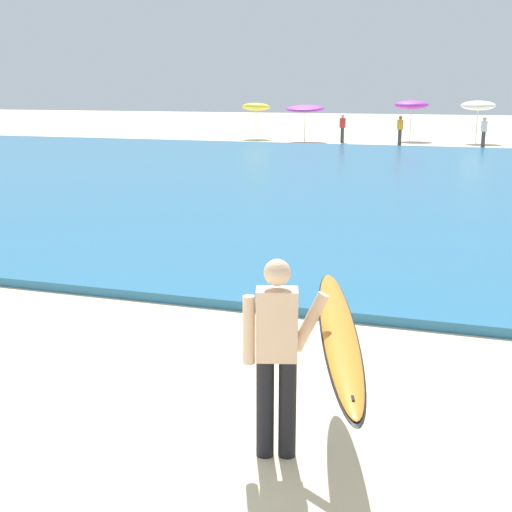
{
  "coord_description": "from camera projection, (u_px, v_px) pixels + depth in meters",
  "views": [
    {
      "loc": [
        4.2,
        -4.06,
        3.06
      ],
      "look_at": [
        1.69,
        3.58,
        1.1
      ],
      "focal_mm": 48.55,
      "sensor_mm": 36.0,
      "label": 1
    }
  ],
  "objects": [
    {
      "name": "sea",
      "position": [
        349.0,
        180.0,
        22.97
      ],
      "size": [
        120.0,
        28.0,
        0.14
      ],
      "primitive_type": "cube",
      "color": "teal",
      "rests_on": "ground"
    },
    {
      "name": "surfer_with_board",
      "position": [
        308.0,
        342.0,
        5.67
      ],
      "size": [
        1.31,
        2.89,
        1.73
      ],
      "color": "black",
      "rests_on": "ground"
    },
    {
      "name": "beach_umbrella_0",
      "position": [
        256.0,
        107.0,
        41.87
      ],
      "size": [
        1.71,
        1.74,
        2.21
      ],
      "color": "beige",
      "rests_on": "ground"
    },
    {
      "name": "beach_umbrella_1",
      "position": [
        305.0,
        109.0,
        39.75
      ],
      "size": [
        2.21,
        2.23,
        2.15
      ],
      "color": "beige",
      "rests_on": "ground"
    },
    {
      "name": "beach_umbrella_2",
      "position": [
        412.0,
        105.0,
        40.15
      ],
      "size": [
        1.97,
        1.99,
        2.36
      ],
      "color": "beige",
      "rests_on": "ground"
    },
    {
      "name": "beach_umbrella_3",
      "position": [
        478.0,
        106.0,
        38.54
      ],
      "size": [
        1.9,
        1.92,
        2.38
      ],
      "color": "beige",
      "rests_on": "ground"
    },
    {
      "name": "beachgoer_near_row_left",
      "position": [
        342.0,
        128.0,
        39.2
      ],
      "size": [
        0.32,
        0.2,
        1.58
      ],
      "color": "#383842",
      "rests_on": "ground"
    },
    {
      "name": "beachgoer_near_row_mid",
      "position": [
        400.0,
        130.0,
        37.47
      ],
      "size": [
        0.32,
        0.2,
        1.58
      ],
      "color": "#383842",
      "rests_on": "ground"
    },
    {
      "name": "beachgoer_near_row_right",
      "position": [
        484.0,
        131.0,
        35.83
      ],
      "size": [
        0.32,
        0.2,
        1.58
      ],
      "color": "#383842",
      "rests_on": "ground"
    }
  ]
}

